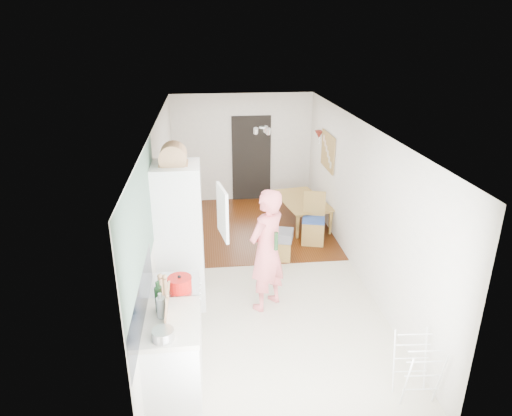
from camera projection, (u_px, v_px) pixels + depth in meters
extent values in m
cube|color=beige|center=(261.00, 271.00, 7.75)|extent=(3.20, 7.00, 0.01)
cube|color=#4E240F|center=(250.00, 227.00, 9.45)|extent=(3.20, 3.30, 0.01)
cube|color=slate|center=(142.00, 222.00, 5.05)|extent=(0.02, 3.00, 1.30)
cube|color=black|center=(142.00, 304.00, 4.80)|extent=(0.02, 1.90, 0.50)
cube|color=black|center=(251.00, 159.00, 10.61)|extent=(0.90, 0.04, 2.00)
cube|color=white|center=(174.00, 357.00, 5.10)|extent=(0.60, 0.90, 0.86)
cube|color=beige|center=(171.00, 322.00, 4.93)|extent=(0.62, 0.92, 0.06)
cube|color=white|center=(177.00, 316.00, 5.79)|extent=(0.60, 0.60, 0.88)
cube|color=silver|center=(175.00, 285.00, 5.62)|extent=(0.60, 0.60, 0.04)
cube|color=white|center=(180.00, 237.00, 6.50)|extent=(0.66, 0.66, 2.15)
cube|color=white|center=(223.00, 212.00, 6.11)|extent=(0.14, 0.56, 0.70)
cube|color=white|center=(200.00, 205.00, 6.35)|extent=(0.02, 0.52, 0.66)
cube|color=tan|center=(328.00, 151.00, 9.09)|extent=(0.03, 0.90, 0.70)
cube|color=#AC8039|center=(327.00, 151.00, 9.09)|extent=(0.00, 0.94, 0.74)
cone|color=maroon|center=(319.00, 134.00, 9.61)|extent=(0.18, 0.18, 0.16)
imported|color=#E76B6F|center=(267.00, 240.00, 6.40)|extent=(0.93, 0.91, 2.16)
imported|color=#AC8039|center=(303.00, 213.00, 9.55)|extent=(0.92, 1.39, 0.45)
cube|color=slate|center=(282.00, 235.00, 7.97)|extent=(0.47, 0.47, 0.17)
cylinder|color=red|center=(180.00, 284.00, 5.45)|extent=(0.33, 0.33, 0.17)
cylinder|color=silver|center=(163.00, 335.00, 4.59)|extent=(0.28, 0.28, 0.11)
cylinder|color=#1B3C1C|center=(276.00, 241.00, 6.23)|extent=(0.06, 0.06, 0.26)
cylinder|color=#1B3C1C|center=(158.00, 300.00, 5.01)|extent=(0.09, 0.09, 0.30)
cylinder|color=#1B3C1C|center=(160.00, 298.00, 5.06)|extent=(0.08, 0.08, 0.29)
cylinder|color=silver|center=(161.00, 308.00, 4.93)|extent=(0.12, 0.12, 0.24)
cylinder|color=tan|center=(165.00, 286.00, 5.36)|extent=(0.07, 0.07, 0.20)
cylinder|color=tan|center=(161.00, 286.00, 5.35)|extent=(0.06, 0.06, 0.21)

